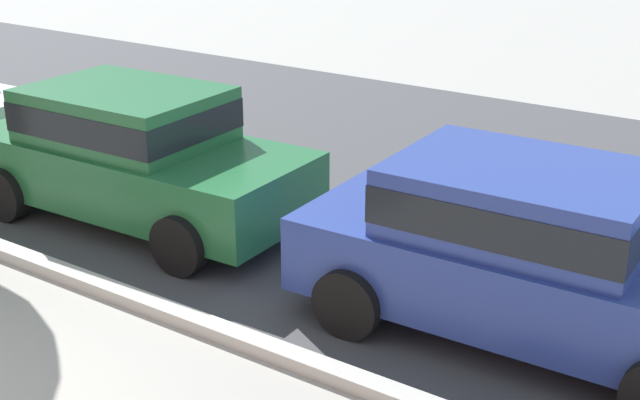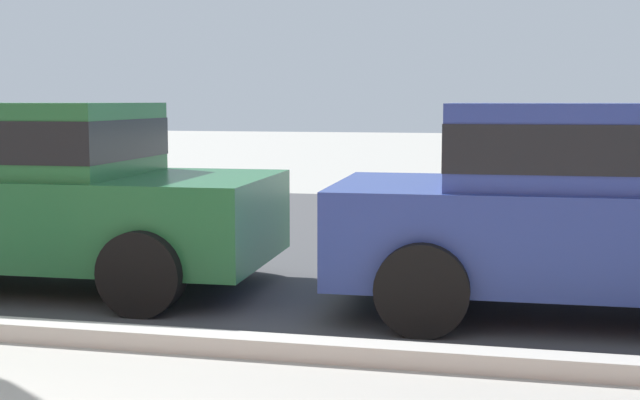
% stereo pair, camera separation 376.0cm
% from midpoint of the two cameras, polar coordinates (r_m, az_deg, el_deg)
% --- Properties ---
extents(street_surface, '(60.00, 9.00, 0.01)m').
position_cam_midpoint_polar(street_surface, '(11.05, 7.72, 6.89)').
color(street_surface, '#424244').
rests_on(street_surface, ground).
extents(curb_stone, '(60.00, 0.20, 0.12)m').
position_cam_midpoint_polar(curb_stone, '(7.39, -8.64, -0.12)').
color(curb_stone, '#B2AFA8').
rests_on(curb_stone, ground).
extents(parked_car_green, '(4.15, 2.02, 1.56)m').
position_cam_midpoint_polar(parked_car_green, '(8.79, -6.00, 8.81)').
color(parked_car_green, '#236638').
rests_on(parked_car_green, ground).
extents(parked_car_blue, '(4.15, 2.02, 1.56)m').
position_cam_midpoint_polar(parked_car_blue, '(6.87, 25.95, 3.14)').
color(parked_car_blue, navy).
rests_on(parked_car_blue, ground).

